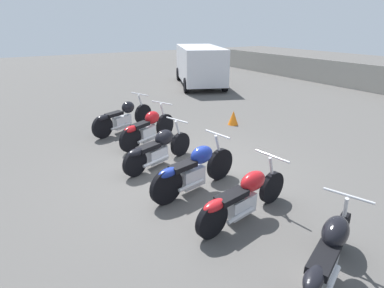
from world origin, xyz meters
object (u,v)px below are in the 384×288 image
motorcycle_slot_2 (158,148)px  motorcycle_slot_5 (329,254)px  motorcycle_slot_1 (148,128)px  traffic_cone_near (233,118)px  motorcycle_slot_3 (194,169)px  motorcycle_slot_0 (123,117)px  motorcycle_slot_4 (244,197)px  parked_van (200,64)px

motorcycle_slot_2 → motorcycle_slot_5: 4.15m
motorcycle_slot_1 → traffic_cone_near: size_ratio=4.17×
motorcycle_slot_2 → motorcycle_slot_3: 1.39m
motorcycle_slot_0 → motorcycle_slot_1: bearing=-13.1°
motorcycle_slot_3 → traffic_cone_near: bearing=120.8°
motorcycle_slot_0 → motorcycle_slot_2: size_ratio=1.10×
motorcycle_slot_3 → motorcycle_slot_4: bearing=-0.5°
motorcycle_slot_2 → traffic_cone_near: (-1.52, 3.35, -0.19)m
motorcycle_slot_0 → motorcycle_slot_3: 4.10m
motorcycle_slot_2 → motorcycle_slot_4: bearing=-11.1°
motorcycle_slot_0 → motorcycle_slot_4: bearing=-19.8°
motorcycle_slot_3 → motorcycle_slot_5: motorcycle_slot_3 is taller
motorcycle_slot_5 → motorcycle_slot_0: bearing=160.8°
traffic_cone_near → motorcycle_slot_4: bearing=-36.4°
motorcycle_slot_4 → motorcycle_slot_5: size_ratio=1.11×
motorcycle_slot_0 → traffic_cone_near: (1.20, 3.25, -0.22)m
motorcycle_slot_0 → traffic_cone_near: motorcycle_slot_0 is taller
motorcycle_slot_5 → motorcycle_slot_4: bearing=159.4°
motorcycle_slot_2 → motorcycle_slot_4: 2.60m
parked_van → motorcycle_slot_2: bearing=-105.0°
motorcycle_slot_3 → motorcycle_slot_4: motorcycle_slot_3 is taller
motorcycle_slot_3 → motorcycle_slot_4: 1.21m
motorcycle_slot_3 → motorcycle_slot_5: 2.76m
motorcycle_slot_4 → parked_van: bearing=141.7°
motorcycle_slot_0 → parked_van: 7.80m
motorcycle_slot_4 → traffic_cone_near: motorcycle_slot_4 is taller
motorcycle_slot_2 → parked_van: 9.84m
motorcycle_slot_0 → motorcycle_slot_4: (5.29, 0.24, -0.02)m
motorcycle_slot_1 → motorcycle_slot_3: (2.73, -0.21, 0.01)m
motorcycle_slot_1 → traffic_cone_near: 3.04m
parked_van → traffic_cone_near: 6.85m
motorcycle_slot_5 → motorcycle_slot_2: bearing=163.6°
motorcycle_slot_1 → motorcycle_slot_4: size_ratio=0.91×
parked_van → traffic_cone_near: (6.26, -2.65, -0.88)m
motorcycle_slot_3 → traffic_cone_near: (-2.90, 3.23, -0.23)m
motorcycle_slot_3 → parked_van: bearing=136.2°
motorcycle_slot_1 → motorcycle_slot_3: motorcycle_slot_3 is taller
motorcycle_slot_3 → motorcycle_slot_5: bearing=-6.0°
traffic_cone_near → motorcycle_slot_5: bearing=-27.9°
motorcycle_slot_2 → motorcycle_slot_0: bearing=159.4°
motorcycle_slot_1 → motorcycle_slot_3: 2.74m
motorcycle_slot_1 → parked_van: size_ratio=0.37×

